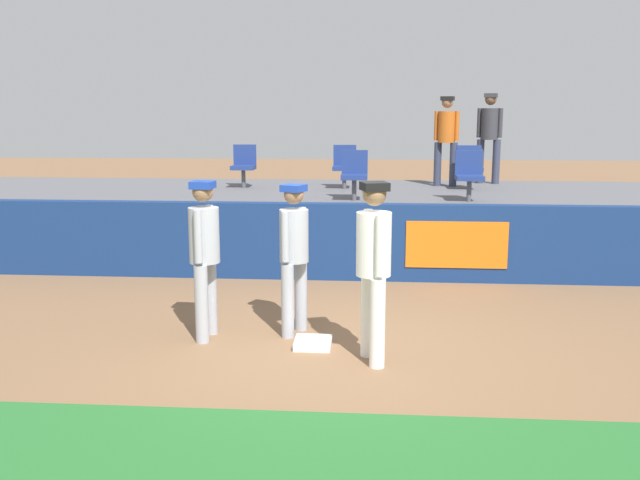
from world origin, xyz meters
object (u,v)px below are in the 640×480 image
Objects in this scene: seat_back_right at (469,165)px; seat_back_center at (344,164)px; player_fielder_home at (374,260)px; spectator_capped at (489,132)px; first_base at (313,343)px; spectator_hooded at (446,135)px; seat_front_center at (354,172)px; seat_back_left at (244,164)px; player_runner_visitor at (205,249)px; seat_front_right at (469,173)px; player_coach_visitor at (294,249)px.

seat_back_center is (-2.41, -0.00, -0.00)m from seat_back_right.
player_fielder_home is 1.00× the size of spectator_capped.
spectator_hooded reaches higher than first_base.
seat_front_center is at bearing 64.09° from spectator_capped.
seat_front_center is 1.82m from seat_back_center.
spectator_capped is at bearing 64.79° from seat_back_right.
first_base is at bearing -73.15° from seat_back_left.
player_fielder_home is at bearing 76.65° from player_runner_visitor.
player_runner_visitor is 2.12× the size of seat_back_center.
spectator_hooded is at bearing 126.41° from seat_back_right.
seat_front_center reaches higher than player_runner_visitor.
seat_back_center is at bearing -179.99° from seat_back_right.
seat_front_right is 1.00× the size of seat_back_left.
seat_back_right is at bearing 0.00° from seat_back_left.
player_coach_visitor reaches higher than first_base.
seat_front_center is (-2.16, -1.80, -0.00)m from seat_back_right.
spectator_capped reaches higher than player_fielder_home.
player_coach_visitor is at bearing -149.36° from player_fielder_home.
spectator_capped is at bearing 146.68° from player_fielder_home.
spectator_hooded is at bearing 73.25° from first_base.
seat_front_right reaches higher than player_coach_visitor.
seat_back_right is at bearing 144.03° from spectator_hooded.
player_fielder_home is 2.20× the size of seat_back_right.
seat_front_center is (-0.34, 4.95, 0.44)m from player_fielder_home.
first_base is 0.48× the size of seat_front_right.
seat_back_left is (-0.70, 6.15, 0.48)m from player_runner_visitor.
player_runner_visitor is at bearing -83.52° from seat_back_left.
player_fielder_home reaches higher than first_base.
seat_back_right is 1.00× the size of seat_front_right.
player_fielder_home reaches higher than player_runner_visitor.
player_runner_visitor is 1.03× the size of player_coach_visitor.
seat_front_right is at bearing -97.56° from seat_back_right.
seat_back_center is (0.07, 6.35, 1.47)m from first_base.
player_runner_visitor is at bearing -121.05° from seat_back_right.
seat_back_left and seat_back_center have the same top height.
seat_back_right reaches higher than first_base.
player_coach_visitor is 0.97× the size of spectator_hooded.
spectator_hooded is 0.96× the size of spectator_capped.
seat_back_center is at bearing 97.74° from seat_front_center.
seat_front_center is (0.56, 4.11, 0.51)m from player_coach_visitor.
player_runner_visitor is at bearing -109.48° from seat_front_center.
seat_back_left is (-1.67, 5.91, 0.51)m from player_coach_visitor.
seat_front_center is at bearing 86.09° from first_base.
seat_front_right is at bearing -23.40° from seat_back_left.
seat_front_center is 1.00× the size of seat_back_left.
seat_front_right is (1.59, 4.95, 0.45)m from player_fielder_home.
seat_back_left is (-2.24, 1.80, 0.00)m from seat_front_center.
spectator_capped is at bearing 13.15° from seat_back_left.
spectator_hooded is at bearing 15.07° from seat_back_center.
spectator_hooded reaches higher than seat_front_right.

